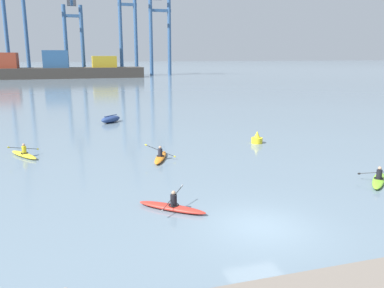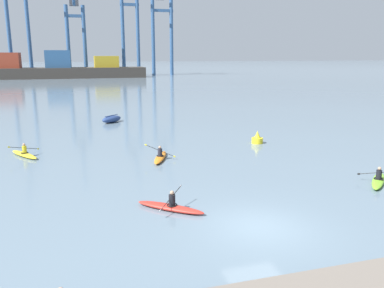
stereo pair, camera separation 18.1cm
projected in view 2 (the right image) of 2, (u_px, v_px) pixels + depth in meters
name	position (u px, v px, depth m)	size (l,w,h in m)	color
ground_plane	(259.00, 227.00, 16.16)	(800.00, 800.00, 0.00)	slate
container_barge	(58.00, 69.00, 117.99)	(51.63, 8.98, 8.24)	#38332D
gantry_crane_west	(17.00, 14.00, 121.17)	(6.96, 18.32, 39.22)	#335684
gantry_crane_west_mid	(75.00, 26.00, 122.48)	(6.29, 17.47, 34.36)	#335684
gantry_crane_east_mid	(130.00, 20.00, 130.55)	(6.26, 18.97, 36.46)	#335684
gantry_crane_east	(162.00, 23.00, 131.40)	(7.57, 16.68, 37.48)	#335684
capsized_dinghy	(112.00, 119.00, 41.08)	(2.64, 2.59, 0.76)	navy
channel_buoy	(257.00, 139.00, 31.40)	(0.90, 0.90, 1.00)	yellow
kayak_yellow	(24.00, 154.00, 27.38)	(2.32, 3.20, 0.95)	yellow
kayak_lime	(378.00, 180.00, 21.70)	(2.85, 2.81, 0.95)	#7ABC2D
kayak_orange	(160.00, 157.00, 26.62)	(2.03, 3.39, 1.08)	orange
kayak_red	(170.00, 207.00, 17.89)	(2.96, 2.68, 0.95)	red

